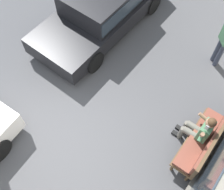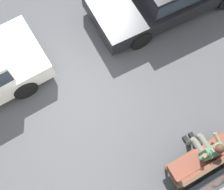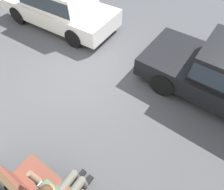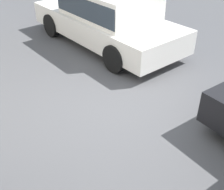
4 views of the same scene
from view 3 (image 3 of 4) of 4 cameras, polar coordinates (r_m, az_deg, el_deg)
ground_plane at (r=5.32m, az=-8.42°, el=7.33°), size 60.00×60.00×0.00m
parked_car_mid at (r=7.27m, az=-17.10°, el=26.56°), size 4.51×1.99×1.44m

